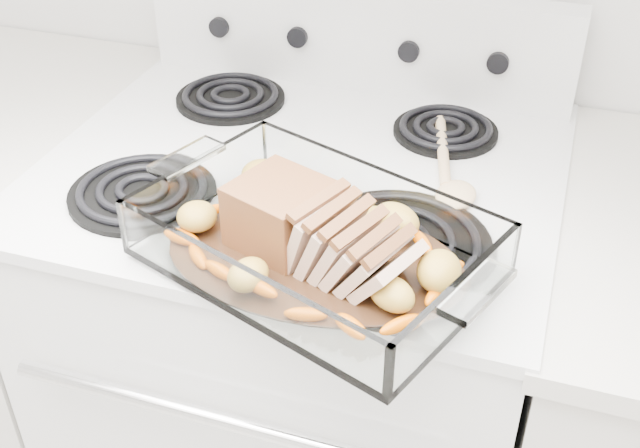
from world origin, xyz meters
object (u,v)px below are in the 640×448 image
(electric_range, at_px, (306,372))
(counter_left, at_px, (5,305))
(pork_roast, at_px, (304,230))
(baking_dish, at_px, (315,251))

(electric_range, distance_m, counter_left, 0.67)
(counter_left, height_order, pork_roast, pork_roast)
(electric_range, bearing_deg, pork_roast, -70.54)
(counter_left, distance_m, baking_dish, 0.95)
(baking_dish, bearing_deg, pork_roast, -159.39)
(counter_left, relative_size, baking_dish, 2.25)
(baking_dish, bearing_deg, electric_range, 133.09)
(baking_dish, height_order, pork_roast, pork_roast)
(electric_range, xyz_separation_m, pork_roast, (0.09, -0.24, 0.51))
(counter_left, xyz_separation_m, baking_dish, (0.77, -0.24, 0.50))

